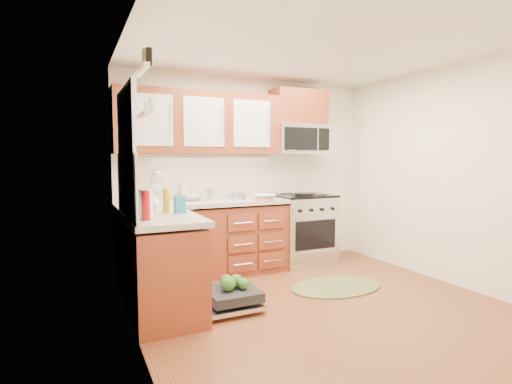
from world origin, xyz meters
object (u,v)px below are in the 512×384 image
dishwasher (227,298)px  cup (237,194)px  sink (161,214)px  skillet (304,195)px  upper_cabinets (200,123)px  range (303,229)px  rug (337,287)px  bowl_b (192,197)px  paper_towel_roll (146,204)px  bowl_a (265,197)px  microwave (299,139)px  cutting_board (262,199)px  stock_pot (239,196)px

dishwasher → cup: size_ratio=5.40×
sink → skillet: skillet is taller
upper_cabinets → dishwasher: bearing=-96.0°
sink → range: bearing=0.3°
range → sink: bearing=-179.7°
rug → bowl_b: (-1.30, 1.24, 0.96)m
rug → bowl_b: bowl_b is taller
paper_towel_roll → cup: paper_towel_roll is taller
bowl_a → cup: (-0.22, 0.37, 0.02)m
paper_towel_roll → bowl_b: bearing=58.9°
cup → sink: bearing=-168.9°
range → cup: size_ratio=7.33×
range → sink: 1.96m
microwave → upper_cabinets: bearing=179.0°
paper_towel_roll → rug: bearing=1.0°
upper_cabinets → skillet: (1.27, -0.40, -0.90)m
bowl_b → cutting_board: bearing=-25.8°
sink → stock_pot: bearing=-2.1°
rug → cup: cup is taller
rug → sink: bearing=148.5°
dishwasher → microwave: bearing=39.1°
upper_cabinets → rug: size_ratio=1.89×
sink → cutting_board: 1.23m
stock_pot → sink: bearing=177.9°
microwave → cup: (-0.89, 0.07, -0.72)m
rug → cutting_board: size_ratio=4.20×
upper_cabinets → skillet: 1.60m
bowl_b → range: bearing=-6.4°
paper_towel_roll → bowl_b: size_ratio=0.91×
microwave → skillet: microwave is taller
rug → range: bearing=79.0°
dishwasher → paper_towel_roll: 1.21m
range → skillet: 0.58m
bowl_a → range: bearing=15.1°
rug → stock_pot: (-0.76, 1.02, 0.97)m
microwave → rug: 2.08m
upper_cabinets → rug: bearing=-45.3°
sink → paper_towel_roll: paper_towel_roll is taller
paper_towel_roll → bowl_b: paper_towel_roll is taller
sink → bowl_b: 0.49m
rug → bowl_b: 2.04m
bowl_a → bowl_b: (-0.84, 0.35, 0.01)m
paper_towel_roll → cup: size_ratio=1.97×
range → paper_towel_roll: (-2.28, -1.10, 0.58)m
range → bowl_b: size_ratio=3.40×
cutting_board → cup: bearing=112.1°
range → dishwasher: bearing=-143.7°
skillet → bowl_a: size_ratio=0.97×
sink → paper_towel_roll: (-0.35, -1.09, 0.25)m
sink → bowl_a: bowl_a is taller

